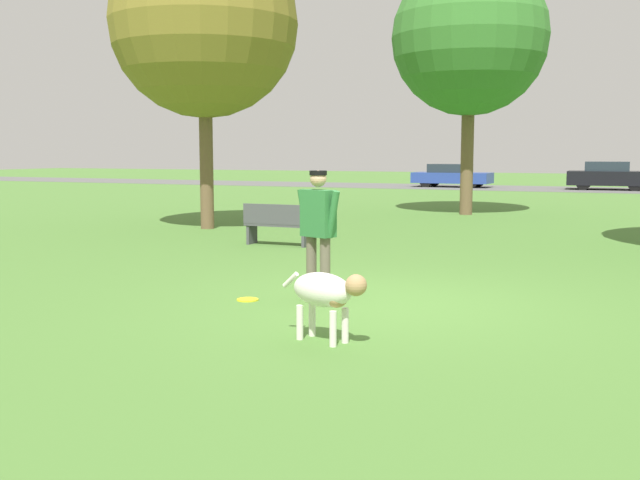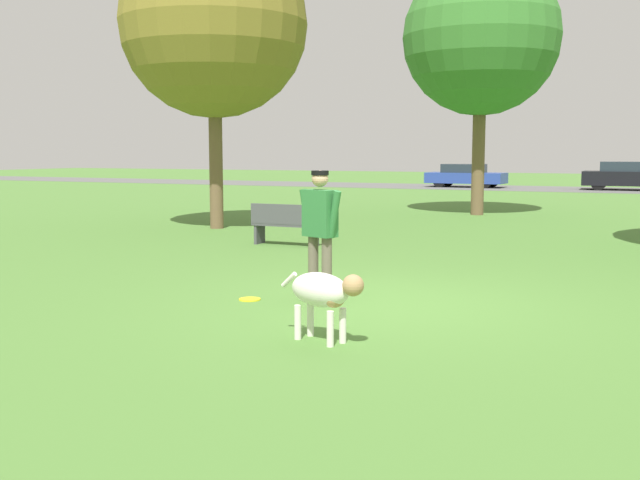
# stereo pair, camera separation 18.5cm
# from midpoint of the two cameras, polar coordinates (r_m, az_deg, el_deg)

# --- Properties ---
(ground_plane) EXTENTS (120.00, 120.00, 0.00)m
(ground_plane) POSITION_cam_midpoint_polar(r_m,az_deg,el_deg) (9.38, 3.66, -4.84)
(ground_plane) COLOR #4C7A33
(far_road_strip) EXTENTS (120.00, 6.00, 0.01)m
(far_road_strip) POSITION_cam_midpoint_polar(r_m,az_deg,el_deg) (39.76, 18.92, 3.67)
(far_road_strip) COLOR #5B5B59
(far_road_strip) RESTS_ON ground_plane
(person) EXTENTS (0.68, 0.35, 1.65)m
(person) POSITION_cam_midpoint_polar(r_m,az_deg,el_deg) (9.33, -0.71, 1.19)
(person) COLOR #665B4C
(person) RESTS_ON ground_plane
(dog) EXTENTS (1.05, 0.53, 0.72)m
(dog) POSITION_cam_midpoint_polar(r_m,az_deg,el_deg) (7.39, -0.25, -3.99)
(dog) COLOR silver
(dog) RESTS_ON ground_plane
(frisbee) EXTENTS (0.28, 0.28, 0.02)m
(frisbee) POSITION_cam_midpoint_polar(r_m,az_deg,el_deg) (9.60, -6.08, -4.54)
(frisbee) COLOR yellow
(frisbee) RESTS_ON ground_plane
(tree_near_left) EXTENTS (4.51, 4.51, 7.20)m
(tree_near_left) POSITION_cam_midpoint_polar(r_m,az_deg,el_deg) (18.81, -9.12, 15.98)
(tree_near_left) COLOR brown
(tree_near_left) RESTS_ON ground_plane
(tree_mid_center) EXTENTS (4.59, 4.59, 7.52)m
(tree_mid_center) POSITION_cam_midpoint_polar(r_m,az_deg,el_deg) (23.15, 11.11, 14.89)
(tree_mid_center) COLOR brown
(tree_mid_center) RESTS_ON ground_plane
(parked_car_blue) EXTENTS (4.15, 1.91, 1.24)m
(parked_car_blue) POSITION_cam_midpoint_polar(r_m,az_deg,el_deg) (40.70, 9.87, 4.86)
(parked_car_blue) COLOR #284293
(parked_car_blue) RESTS_ON ground_plane
(parked_car_black) EXTENTS (3.97, 1.91, 1.40)m
(parked_car_black) POSITION_cam_midpoint_polar(r_m,az_deg,el_deg) (39.78, 21.03, 4.59)
(parked_car_black) COLOR black
(parked_car_black) RESTS_ON ground_plane
(park_bench) EXTENTS (1.40, 0.42, 0.84)m
(park_bench) POSITION_cam_midpoint_polar(r_m,az_deg,el_deg) (15.06, -3.64, 1.28)
(park_bench) COLOR #47474C
(park_bench) RESTS_ON ground_plane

